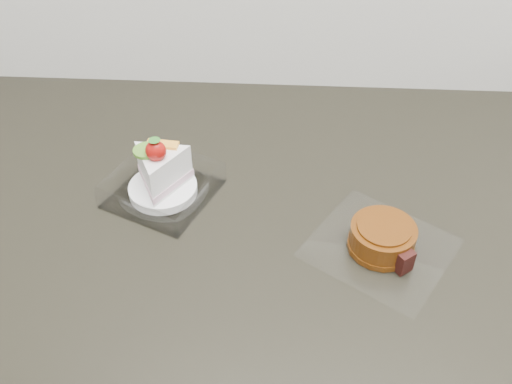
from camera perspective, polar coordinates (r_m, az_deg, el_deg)
name	(u,v)px	position (r m, az deg, el deg)	size (l,w,h in m)	color
counter	(373,376)	(1.17, 11.65, -17.61)	(2.04, 0.64, 0.90)	black
cake_tray	(162,180)	(0.80, -9.41, 1.23)	(0.17, 0.17, 0.10)	white
mooncake_wrap	(383,240)	(0.74, 12.55, -4.71)	(0.22, 0.22, 0.04)	white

